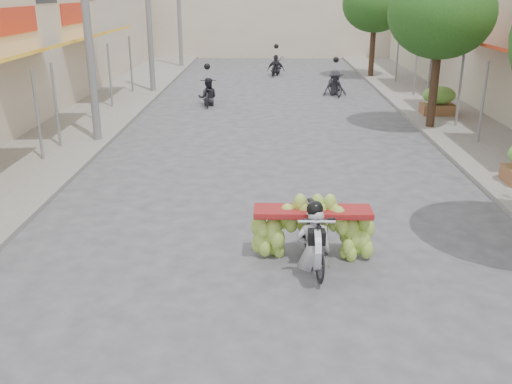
% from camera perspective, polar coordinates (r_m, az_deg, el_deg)
% --- Properties ---
extents(sidewalk_left, '(4.00, 60.00, 0.12)m').
position_cam_1_polar(sidewalk_left, '(21.75, -17.40, 6.90)').
color(sidewalk_left, gray).
rests_on(sidewalk_left, ground).
extents(sidewalk_right, '(4.00, 60.00, 0.12)m').
position_cam_1_polar(sidewalk_right, '(21.82, 20.36, 6.61)').
color(sidewalk_right, gray).
rests_on(sidewalk_right, ground).
extents(far_building, '(20.00, 6.00, 7.00)m').
position_cam_1_polar(far_building, '(43.15, 1.44, 18.28)').
color(far_building, beige).
rests_on(far_building, ground).
extents(utility_pole_mid, '(0.60, 0.24, 8.00)m').
position_cam_1_polar(utility_pole_mid, '(17.94, -16.68, 17.27)').
color(utility_pole_mid, slate).
rests_on(utility_pole_mid, ground).
extents(utility_pole_far, '(0.60, 0.24, 8.00)m').
position_cam_1_polar(utility_pole_far, '(26.67, -10.76, 18.25)').
color(utility_pole_far, slate).
rests_on(utility_pole_far, ground).
extents(street_tree_mid, '(3.40, 3.40, 5.25)m').
position_cam_1_polar(street_tree_mid, '(19.93, 18.06, 16.60)').
color(street_tree_mid, '#3A2719').
rests_on(street_tree_mid, ground).
extents(street_tree_far, '(3.40, 3.40, 5.25)m').
position_cam_1_polar(street_tree_far, '(31.63, 11.83, 17.91)').
color(street_tree_far, '#3A2719').
rests_on(street_tree_far, ground).
extents(produce_crate_far, '(1.20, 0.88, 1.16)m').
position_cam_1_polar(produce_crate_far, '(22.39, 17.80, 8.92)').
color(produce_crate_far, brown).
rests_on(produce_crate_far, ground).
extents(banana_motorbike, '(2.20, 1.96, 2.06)m').
position_cam_1_polar(banana_motorbike, '(9.81, 5.75, -3.48)').
color(banana_motorbike, black).
rests_on(banana_motorbike, ground).
extents(pedestrian, '(1.03, 0.85, 1.80)m').
position_cam_1_polar(pedestrian, '(22.66, 17.34, 9.87)').
color(pedestrian, white).
rests_on(pedestrian, ground).
extents(bg_motorbike_a, '(0.81, 1.76, 1.95)m').
position_cam_1_polar(bg_motorbike_a, '(23.70, -4.86, 10.36)').
color(bg_motorbike_a, black).
rests_on(bg_motorbike_a, ground).
extents(bg_motorbike_b, '(1.16, 1.84, 1.95)m').
position_cam_1_polar(bg_motorbike_b, '(26.12, 7.93, 11.34)').
color(bg_motorbike_b, black).
rests_on(bg_motorbike_b, ground).
extents(bg_motorbike_c, '(1.07, 1.84, 1.95)m').
position_cam_1_polar(bg_motorbike_c, '(32.13, 2.02, 12.94)').
color(bg_motorbike_c, black).
rests_on(bg_motorbike_c, ground).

